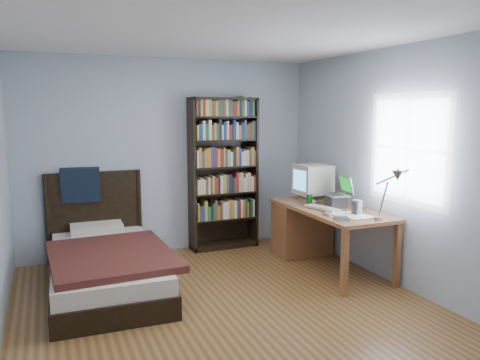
{
  "coord_description": "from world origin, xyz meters",
  "views": [
    {
      "loc": [
        -1.49,
        -3.84,
        1.83
      ],
      "look_at": [
        0.44,
        0.77,
        1.09
      ],
      "focal_mm": 35.0,
      "sensor_mm": 36.0,
      "label": 1
    }
  ],
  "objects_px": {
    "bed": "(105,261)",
    "desk": "(308,225)",
    "speaker": "(357,207)",
    "bookshelf": "(223,174)",
    "keyboard": "(323,208)",
    "crt_monitor": "(313,180)",
    "desk_lamp": "(395,181)",
    "soda_can": "(309,199)",
    "laptop": "(337,198)"
  },
  "relations": [
    {
      "from": "bookshelf",
      "to": "bed",
      "type": "distance_m",
      "value": 1.99
    },
    {
      "from": "laptop",
      "to": "desk",
      "type": "bearing_deg",
      "value": 101.28
    },
    {
      "from": "desk_lamp",
      "to": "bed",
      "type": "distance_m",
      "value": 3.06
    },
    {
      "from": "desk_lamp",
      "to": "soda_can",
      "type": "xyz_separation_m",
      "value": [
        -0.11,
        1.32,
        -0.4
      ]
    },
    {
      "from": "speaker",
      "to": "bed",
      "type": "relative_size",
      "value": 0.07
    },
    {
      "from": "keyboard",
      "to": "bed",
      "type": "relative_size",
      "value": 0.19
    },
    {
      "from": "desk_lamp",
      "to": "keyboard",
      "type": "relative_size",
      "value": 1.38
    },
    {
      "from": "keyboard",
      "to": "speaker",
      "type": "relative_size",
      "value": 2.61
    },
    {
      "from": "desk",
      "to": "soda_can",
      "type": "xyz_separation_m",
      "value": [
        -0.14,
        -0.23,
        0.38
      ]
    },
    {
      "from": "laptop",
      "to": "keyboard",
      "type": "bearing_deg",
      "value": -167.49
    },
    {
      "from": "speaker",
      "to": "soda_can",
      "type": "relative_size",
      "value": 1.27
    },
    {
      "from": "crt_monitor",
      "to": "bed",
      "type": "distance_m",
      "value": 2.63
    },
    {
      "from": "desk",
      "to": "speaker",
      "type": "distance_m",
      "value": 0.98
    },
    {
      "from": "laptop",
      "to": "bed",
      "type": "xyz_separation_m",
      "value": [
        -2.57,
        0.49,
        -0.58
      ]
    },
    {
      "from": "desk",
      "to": "bed",
      "type": "relative_size",
      "value": 0.75
    },
    {
      "from": "crt_monitor",
      "to": "bed",
      "type": "relative_size",
      "value": 0.21
    },
    {
      "from": "laptop",
      "to": "bookshelf",
      "type": "bearing_deg",
      "value": 125.12
    },
    {
      "from": "crt_monitor",
      "to": "bookshelf",
      "type": "height_order",
      "value": "bookshelf"
    },
    {
      "from": "laptop",
      "to": "keyboard",
      "type": "distance_m",
      "value": 0.25
    },
    {
      "from": "desk_lamp",
      "to": "keyboard",
      "type": "bearing_deg",
      "value": 95.92
    },
    {
      "from": "desk_lamp",
      "to": "speaker",
      "type": "height_order",
      "value": "desk_lamp"
    },
    {
      "from": "keyboard",
      "to": "bookshelf",
      "type": "relative_size",
      "value": 0.21
    },
    {
      "from": "speaker",
      "to": "bookshelf",
      "type": "bearing_deg",
      "value": 99.64
    },
    {
      "from": "desk",
      "to": "speaker",
      "type": "xyz_separation_m",
      "value": [
        0.06,
        -0.9,
        0.39
      ]
    },
    {
      "from": "laptop",
      "to": "speaker",
      "type": "xyz_separation_m",
      "value": [
        -0.03,
        -0.43,
        -0.02
      ]
    },
    {
      "from": "desk",
      "to": "soda_can",
      "type": "bearing_deg",
      "value": -120.24
    },
    {
      "from": "desk_lamp",
      "to": "bed",
      "type": "relative_size",
      "value": 0.26
    },
    {
      "from": "laptop",
      "to": "soda_can",
      "type": "height_order",
      "value": "laptop"
    },
    {
      "from": "crt_monitor",
      "to": "desk_lamp",
      "type": "height_order",
      "value": "desk_lamp"
    },
    {
      "from": "bed",
      "to": "speaker",
      "type": "bearing_deg",
      "value": -19.86
    },
    {
      "from": "speaker",
      "to": "desk_lamp",
      "type": "bearing_deg",
      "value": -114.71
    },
    {
      "from": "bed",
      "to": "bookshelf",
      "type": "bearing_deg",
      "value": 26.13
    },
    {
      "from": "desk",
      "to": "keyboard",
      "type": "relative_size",
      "value": 3.95
    },
    {
      "from": "desk",
      "to": "desk_lamp",
      "type": "bearing_deg",
      "value": -90.88
    },
    {
      "from": "laptop",
      "to": "desk_lamp",
      "type": "relative_size",
      "value": 0.62
    },
    {
      "from": "desk",
      "to": "laptop",
      "type": "relative_size",
      "value": 4.61
    },
    {
      "from": "laptop",
      "to": "keyboard",
      "type": "height_order",
      "value": "laptop"
    },
    {
      "from": "keyboard",
      "to": "speaker",
      "type": "distance_m",
      "value": 0.43
    },
    {
      "from": "desk",
      "to": "bookshelf",
      "type": "distance_m",
      "value": 1.31
    },
    {
      "from": "speaker",
      "to": "bed",
      "type": "distance_m",
      "value": 2.76
    },
    {
      "from": "desk",
      "to": "laptop",
      "type": "distance_m",
      "value": 0.63
    },
    {
      "from": "speaker",
      "to": "bookshelf",
      "type": "xyz_separation_m",
      "value": [
        -0.88,
        1.73,
        0.2
      ]
    },
    {
      "from": "keyboard",
      "to": "bookshelf",
      "type": "xyz_separation_m",
      "value": [
        -0.69,
        1.35,
        0.26
      ]
    },
    {
      "from": "keyboard",
      "to": "soda_can",
      "type": "height_order",
      "value": "soda_can"
    },
    {
      "from": "bed",
      "to": "laptop",
      "type": "bearing_deg",
      "value": -10.78
    },
    {
      "from": "bed",
      "to": "desk",
      "type": "bearing_deg",
      "value": -0.49
    },
    {
      "from": "keyboard",
      "to": "soda_can",
      "type": "xyz_separation_m",
      "value": [
        -0.01,
        0.28,
        0.05
      ]
    },
    {
      "from": "bed",
      "to": "crt_monitor",
      "type": "bearing_deg",
      "value": -0.58
    },
    {
      "from": "keyboard",
      "to": "bookshelf",
      "type": "height_order",
      "value": "bookshelf"
    },
    {
      "from": "crt_monitor",
      "to": "keyboard",
      "type": "xyz_separation_m",
      "value": [
        -0.18,
        -0.51,
        -0.24
      ]
    }
  ]
}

